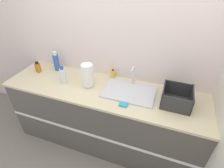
{
  "coord_description": "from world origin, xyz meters",
  "views": [
    {
      "loc": [
        0.66,
        -1.2,
        2.15
      ],
      "look_at": [
        0.12,
        0.29,
        1.04
      ],
      "focal_mm": 28.0,
      "sensor_mm": 36.0,
      "label": 1
    }
  ],
  "objects_px": {
    "sink": "(129,91)",
    "bottle_amber": "(38,67)",
    "bottle_clear": "(63,76)",
    "bottle_blue": "(56,62)",
    "paper_towel_roll": "(88,75)",
    "soap_dispenser": "(113,74)",
    "dish_rack": "(176,98)"
  },
  "relations": [
    {
      "from": "sink",
      "to": "bottle_amber",
      "type": "xyz_separation_m",
      "value": [
        -1.29,
        0.03,
        0.05
      ]
    },
    {
      "from": "bottle_blue",
      "to": "sink",
      "type": "bearing_deg",
      "value": -8.4
    },
    {
      "from": "sink",
      "to": "dish_rack",
      "type": "bearing_deg",
      "value": -2.81
    },
    {
      "from": "bottle_amber",
      "to": "bottle_blue",
      "type": "distance_m",
      "value": 0.26
    },
    {
      "from": "paper_towel_roll",
      "to": "bottle_blue",
      "type": "height_order",
      "value": "paper_towel_roll"
    },
    {
      "from": "bottle_clear",
      "to": "bottle_blue",
      "type": "distance_m",
      "value": 0.36
    },
    {
      "from": "bottle_clear",
      "to": "bottle_blue",
      "type": "xyz_separation_m",
      "value": [
        -0.26,
        0.24,
        0.02
      ]
    },
    {
      "from": "dish_rack",
      "to": "soap_dispenser",
      "type": "distance_m",
      "value": 0.83
    },
    {
      "from": "dish_rack",
      "to": "bottle_clear",
      "type": "relative_size",
      "value": 1.26
    },
    {
      "from": "paper_towel_roll",
      "to": "sink",
      "type": "bearing_deg",
      "value": 4.46
    },
    {
      "from": "bottle_blue",
      "to": "soap_dispenser",
      "type": "xyz_separation_m",
      "value": [
        0.79,
        0.07,
        -0.07
      ]
    },
    {
      "from": "bottle_blue",
      "to": "paper_towel_roll",
      "type": "bearing_deg",
      "value": -19.08
    },
    {
      "from": "bottle_blue",
      "to": "dish_rack",
      "type": "bearing_deg",
      "value": -6.61
    },
    {
      "from": "dish_rack",
      "to": "bottle_amber",
      "type": "distance_m",
      "value": 1.8
    },
    {
      "from": "sink",
      "to": "soap_dispenser",
      "type": "height_order",
      "value": "sink"
    },
    {
      "from": "bottle_blue",
      "to": "soap_dispenser",
      "type": "bearing_deg",
      "value": 5.08
    },
    {
      "from": "sink",
      "to": "paper_towel_roll",
      "type": "height_order",
      "value": "paper_towel_roll"
    },
    {
      "from": "paper_towel_roll",
      "to": "soap_dispenser",
      "type": "xyz_separation_m",
      "value": [
        0.22,
        0.27,
        -0.09
      ]
    },
    {
      "from": "bottle_amber",
      "to": "soap_dispenser",
      "type": "height_order",
      "value": "bottle_amber"
    },
    {
      "from": "sink",
      "to": "paper_towel_roll",
      "type": "distance_m",
      "value": 0.52
    },
    {
      "from": "paper_towel_roll",
      "to": "soap_dispenser",
      "type": "bearing_deg",
      "value": 50.71
    },
    {
      "from": "sink",
      "to": "paper_towel_roll",
      "type": "relative_size",
      "value": 2.04
    },
    {
      "from": "dish_rack",
      "to": "soap_dispenser",
      "type": "xyz_separation_m",
      "value": [
        -0.79,
        0.25,
        -0.02
      ]
    },
    {
      "from": "sink",
      "to": "bottle_blue",
      "type": "bearing_deg",
      "value": 171.6
    },
    {
      "from": "paper_towel_roll",
      "to": "bottle_blue",
      "type": "bearing_deg",
      "value": 160.92
    },
    {
      "from": "bottle_amber",
      "to": "sink",
      "type": "bearing_deg",
      "value": -1.34
    },
    {
      "from": "soap_dispenser",
      "to": "paper_towel_roll",
      "type": "bearing_deg",
      "value": -129.29
    },
    {
      "from": "bottle_amber",
      "to": "soap_dispenser",
      "type": "xyz_separation_m",
      "value": [
        1.01,
        0.2,
        -0.01
      ]
    },
    {
      "from": "bottle_clear",
      "to": "bottle_blue",
      "type": "bearing_deg",
      "value": 136.83
    },
    {
      "from": "sink",
      "to": "bottle_amber",
      "type": "relative_size",
      "value": 4.0
    },
    {
      "from": "paper_towel_roll",
      "to": "bottle_clear",
      "type": "distance_m",
      "value": 0.32
    },
    {
      "from": "sink",
      "to": "dish_rack",
      "type": "xyz_separation_m",
      "value": [
        0.51,
        -0.02,
        0.05
      ]
    }
  ]
}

